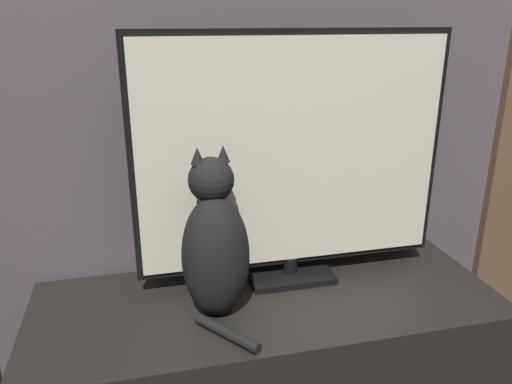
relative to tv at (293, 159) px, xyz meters
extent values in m
cube|color=#564C51|center=(-0.10, 0.20, 0.41)|extent=(4.80, 0.05, 2.60)
cube|color=black|center=(-0.10, -0.11, -0.64)|extent=(1.37, 0.52, 0.50)
cube|color=black|center=(0.00, 0.00, -0.38)|extent=(0.26, 0.16, 0.02)
cylinder|color=black|center=(0.00, 0.00, -0.34)|extent=(0.04, 0.04, 0.05)
cube|color=black|center=(0.00, 0.00, 0.02)|extent=(0.94, 0.02, 0.70)
cube|color=silver|center=(0.00, -0.01, 0.02)|extent=(0.91, 0.01, 0.67)
ellipsoid|color=black|center=(-0.26, -0.15, -0.22)|extent=(0.19, 0.17, 0.35)
ellipsoid|color=olive|center=(-0.26, -0.09, -0.23)|extent=(0.10, 0.06, 0.19)
sphere|color=black|center=(-0.26, -0.11, -0.01)|extent=(0.13, 0.13, 0.12)
cone|color=black|center=(-0.29, -0.12, 0.06)|extent=(0.04, 0.04, 0.04)
cone|color=black|center=(-0.23, -0.11, 0.06)|extent=(0.04, 0.04, 0.04)
cylinder|color=black|center=(-0.25, -0.27, -0.38)|extent=(0.15, 0.18, 0.03)
camera|label=1|loc=(-0.44, -1.35, 0.40)|focal=35.00mm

